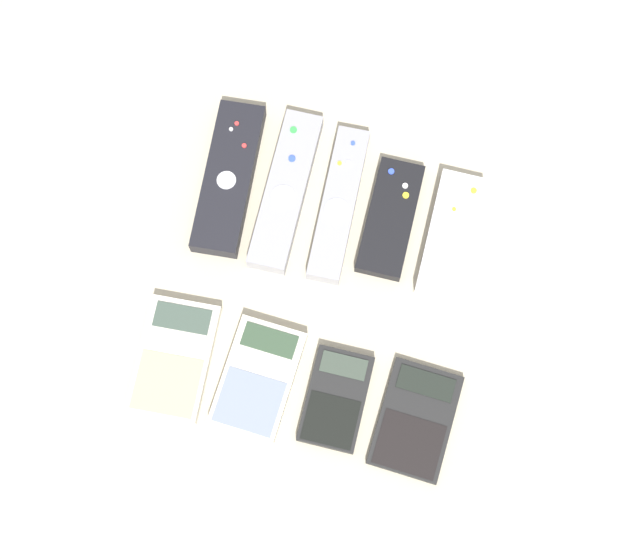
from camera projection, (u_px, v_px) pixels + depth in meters
ground_plane at (314, 309)px, 1.09m from camera, size 3.00×3.00×0.00m
remote_0 at (229, 178)px, 1.13m from camera, size 0.07×0.20×0.03m
remote_1 at (286, 191)px, 1.12m from camera, size 0.05×0.21×0.03m
remote_2 at (336, 204)px, 1.12m from camera, size 0.05×0.20×0.02m
remote_3 at (390, 218)px, 1.12m from camera, size 0.06×0.15×0.02m
remote_4 at (451, 235)px, 1.11m from camera, size 0.06×0.16×0.03m
calculator_0 at (174, 358)px, 1.07m from camera, size 0.09×0.15×0.02m
calculator_1 at (258, 378)px, 1.06m from camera, size 0.09×0.14×0.02m
calculator_2 at (336, 399)px, 1.06m from camera, size 0.07×0.12×0.02m
calculator_3 at (416, 420)px, 1.05m from camera, size 0.09×0.14×0.01m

